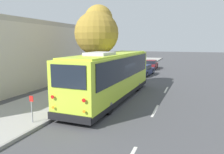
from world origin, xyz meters
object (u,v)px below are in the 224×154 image
Objects in this scene: sign_post_far at (55,102)px; sign_post_near at (32,109)px; parked_sedan_maroon at (151,65)px; fire_hydrant at (119,75)px; shuttle_bus at (112,74)px; parked_sedan_navy at (144,70)px; street_tree at (97,31)px.

sign_post_near is at bearing 180.00° from sign_post_far.
parked_sedan_maroon reaches higher than fire_hydrant.
fire_hydrant is at bearing -0.85° from sign_post_far.
shuttle_bus is at bearing 179.48° from parked_sedan_maroon.
fire_hydrant is (-4.66, 1.61, -0.04)m from parked_sedan_navy.
shuttle_bus is 11.99m from parked_sedan_navy.
sign_post_far is (-4.06, 1.96, -1.13)m from shuttle_bus.
parked_sedan_navy is 6.75m from parked_sedan_maroon.
parked_sedan_navy is at bearing 2.49° from shuttle_bus.
shuttle_bus is 18.71m from parked_sedan_maroon.
fire_hydrant is at bearing 171.47° from parked_sedan_maroon.
street_tree is at bearing 171.50° from parked_sedan_navy.
shuttle_bus reaches higher than parked_sedan_navy.
parked_sedan_maroon is 11.48m from fire_hydrant.
sign_post_far reaches higher than fire_hydrant.
shuttle_bus is at bearing -25.70° from sign_post_far.
fire_hydrant is (-11.41, 1.31, -0.06)m from parked_sedan_maroon.
fire_hydrant is (4.51, -0.51, -4.38)m from street_tree.
street_tree is at bearing 2.87° from sign_post_far.
parked_sedan_maroon is 0.68× the size of street_tree.
parked_sedan_navy is 10.37m from street_tree.
shuttle_bus is 7.58m from fire_hydrant.
shuttle_bus is 2.43× the size of parked_sedan_navy.
street_tree reaches higher than sign_post_near.
shuttle_bus is 1.63× the size of street_tree.
sign_post_near reaches higher than parked_sedan_navy.
sign_post_near is at bearing 163.41° from shuttle_bus.
sign_post_far is 11.33m from fire_hydrant.
parked_sedan_maroon is at bearing 3.14° from shuttle_bus.
street_tree is at bearing 2.25° from sign_post_near.
street_tree is 8.53× the size of fire_hydrant.
shuttle_bus is at bearing -18.26° from sign_post_near.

